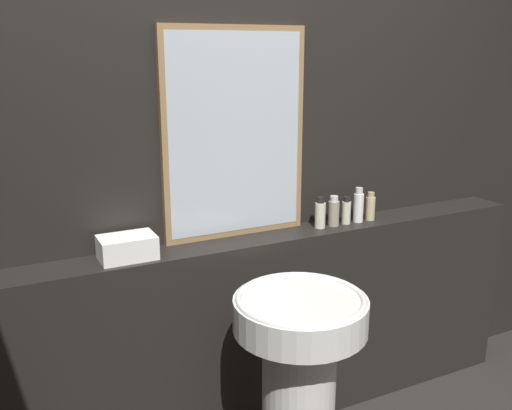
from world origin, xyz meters
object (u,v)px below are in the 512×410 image
object	(u,v)px
mirror	(235,135)
hand_soap_bottle	(370,207)
pedestal_sink	(299,375)
towel_stack	(127,247)
conditioner_bottle	(334,212)
shampoo_bottle	(320,214)
lotion_bottle	(346,211)
body_wash_bottle	(358,206)

from	to	relation	value
mirror	hand_soap_bottle	size ratio (longest dim) A/B	6.53
pedestal_sink	towel_stack	xyz separation A→B (m)	(-0.52, 0.47, 0.45)
mirror	towel_stack	bearing A→B (deg)	-171.00
conditioner_bottle	shampoo_bottle	bearing A→B (deg)	180.00
pedestal_sink	shampoo_bottle	distance (m)	0.77
shampoo_bottle	lotion_bottle	bearing A→B (deg)	0.00
pedestal_sink	shampoo_bottle	world-z (taller)	shampoo_bottle
conditioner_bottle	lotion_bottle	size ratio (longest dim) A/B	1.10
pedestal_sink	mirror	xyz separation A→B (m)	(-0.01, 0.55, 0.86)
towel_stack	body_wash_bottle	distance (m)	1.12
body_wash_bottle	hand_soap_bottle	distance (m)	0.07
mirror	conditioner_bottle	xyz separation A→B (m)	(0.47, -0.08, -0.38)
hand_soap_bottle	body_wash_bottle	bearing A→B (deg)	-180.00
shampoo_bottle	lotion_bottle	size ratio (longest dim) A/B	1.11
mirror	lotion_bottle	size ratio (longest dim) A/B	6.86
conditioner_bottle	lotion_bottle	xyz separation A→B (m)	(0.07, 0.00, -0.01)
mirror	towel_stack	size ratio (longest dim) A/B	4.09
shampoo_bottle	conditioner_bottle	world-z (taller)	shampoo_bottle
lotion_bottle	shampoo_bottle	bearing A→B (deg)	180.00
body_wash_bottle	hand_soap_bottle	bearing A→B (deg)	0.00
conditioner_bottle	body_wash_bottle	size ratio (longest dim) A/B	0.86
towel_stack	mirror	bearing A→B (deg)	9.00
mirror	pedestal_sink	bearing A→B (deg)	-88.97
towel_stack	conditioner_bottle	bearing A→B (deg)	0.00
body_wash_bottle	lotion_bottle	bearing A→B (deg)	180.00
lotion_bottle	body_wash_bottle	world-z (taller)	body_wash_bottle
towel_stack	hand_soap_bottle	bearing A→B (deg)	0.00
shampoo_bottle	lotion_bottle	xyz separation A→B (m)	(0.15, 0.00, -0.01)
shampoo_bottle	conditioner_bottle	bearing A→B (deg)	0.00
mirror	body_wash_bottle	xyz separation A→B (m)	(0.61, -0.08, -0.37)
pedestal_sink	hand_soap_bottle	bearing A→B (deg)	35.12
shampoo_bottle	hand_soap_bottle	bearing A→B (deg)	0.00
pedestal_sink	conditioner_bottle	world-z (taller)	conditioner_bottle
pedestal_sink	mirror	size ratio (longest dim) A/B	0.96
pedestal_sink	hand_soap_bottle	world-z (taller)	hand_soap_bottle
mirror	lotion_bottle	world-z (taller)	mirror
lotion_bottle	body_wash_bottle	xyz separation A→B (m)	(0.07, 0.00, 0.02)
conditioner_bottle	hand_soap_bottle	xyz separation A→B (m)	(0.21, 0.00, -0.00)
mirror	conditioner_bottle	size ratio (longest dim) A/B	6.26
mirror	towel_stack	world-z (taller)	mirror
mirror	shampoo_bottle	xyz separation A→B (m)	(0.39, -0.08, -0.38)
lotion_bottle	hand_soap_bottle	size ratio (longest dim) A/B	0.95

